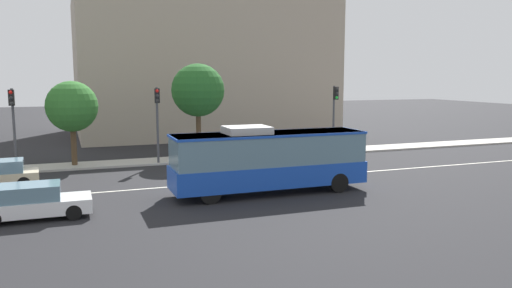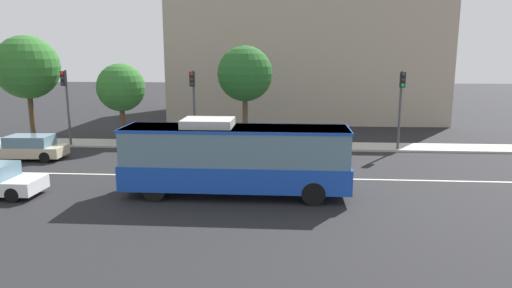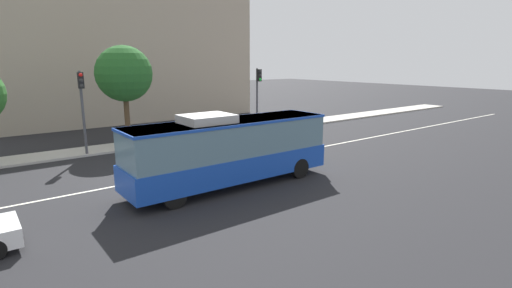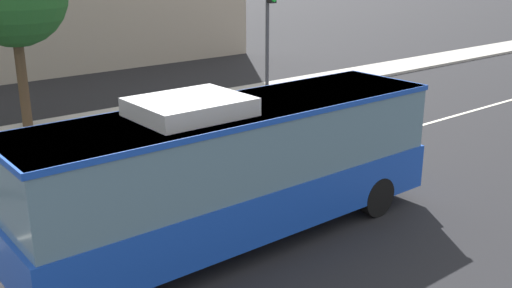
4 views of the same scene
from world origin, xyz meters
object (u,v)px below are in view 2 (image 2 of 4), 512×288
object	(u,v)px
street_tree_kerbside_left	(121,88)
street_tree_kerbside_centre	(27,67)
traffic_light_far_corner	(193,96)
street_tree_kerbside_right	(245,74)
transit_bus	(235,156)
traffic_light_near_corner	(66,95)
traffic_light_mid_block	(401,97)
sedan_beige	(28,148)

from	to	relation	value
street_tree_kerbside_left	street_tree_kerbside_centre	size ratio (longest dim) A/B	0.75
traffic_light_far_corner	street_tree_kerbside_centre	world-z (taller)	street_tree_kerbside_centre
street_tree_kerbside_right	transit_bus	bearing A→B (deg)	-86.63
traffic_light_near_corner	traffic_light_mid_block	distance (m)	22.08
traffic_light_near_corner	traffic_light_far_corner	xyz separation A→B (m)	(8.66, -0.04, 0.00)
transit_bus	traffic_light_mid_block	world-z (taller)	traffic_light_mid_block
sedan_beige	street_tree_kerbside_right	xyz separation A→B (m)	(12.58, 5.70, 4.18)
sedan_beige	street_tree_kerbside_right	world-z (taller)	street_tree_kerbside_right
street_tree_kerbside_left	street_tree_kerbside_centre	world-z (taller)	street_tree_kerbside_centre
transit_bus	traffic_light_near_corner	distance (m)	16.24
traffic_light_far_corner	sedan_beige	bearing A→B (deg)	-63.71
sedan_beige	street_tree_kerbside_right	size ratio (longest dim) A/B	0.67
transit_bus	traffic_light_mid_block	xyz separation A→B (m)	(9.48, 10.20, 1.75)
transit_bus	street_tree_kerbside_centre	xyz separation A→B (m)	(-15.98, 11.54, 3.52)
transit_bus	street_tree_kerbside_centre	world-z (taller)	street_tree_kerbside_centre
traffic_light_far_corner	street_tree_kerbside_centre	bearing A→B (deg)	-93.14
sedan_beige	street_tree_kerbside_left	bearing A→B (deg)	-131.43
sedan_beige	street_tree_kerbside_left	distance (m)	7.25
street_tree_kerbside_centre	street_tree_kerbside_right	size ratio (longest dim) A/B	1.11
traffic_light_near_corner	street_tree_kerbside_right	bearing A→B (deg)	101.64
transit_bus	traffic_light_far_corner	world-z (taller)	traffic_light_far_corner
sedan_beige	traffic_light_near_corner	distance (m)	4.86
street_tree_kerbside_left	street_tree_kerbside_right	distance (m)	8.60
traffic_light_mid_block	street_tree_kerbside_centre	distance (m)	25.56
sedan_beige	traffic_light_near_corner	bearing A→B (deg)	-102.75
street_tree_kerbside_centre	traffic_light_far_corner	bearing A→B (deg)	-7.03
traffic_light_far_corner	street_tree_kerbside_right	size ratio (longest dim) A/B	0.76
sedan_beige	street_tree_kerbside_left	xyz separation A→B (m)	(4.05, 5.06, 3.24)
sedan_beige	street_tree_kerbside_centre	xyz separation A→B (m)	(-2.69, 5.34, 4.60)
street_tree_kerbside_left	street_tree_kerbside_centre	xyz separation A→B (m)	(-6.75, 0.27, 1.37)
street_tree_kerbside_centre	transit_bus	bearing A→B (deg)	-35.85
transit_bus	street_tree_kerbside_right	bearing A→B (deg)	93.52
sedan_beige	street_tree_kerbside_centre	size ratio (longest dim) A/B	0.61
transit_bus	street_tree_kerbside_right	world-z (taller)	street_tree_kerbside_right
traffic_light_near_corner	street_tree_kerbside_centre	distance (m)	4.08
traffic_light_mid_block	street_tree_kerbside_left	xyz separation A→B (m)	(-18.71, 1.07, 0.40)
sedan_beige	street_tree_kerbside_centre	distance (m)	7.54
street_tree_kerbside_centre	sedan_beige	bearing A→B (deg)	-63.23
traffic_light_near_corner	street_tree_kerbside_left	bearing A→B (deg)	112.21
traffic_light_mid_block	traffic_light_far_corner	distance (m)	13.42
sedan_beige	street_tree_kerbside_left	size ratio (longest dim) A/B	0.81
street_tree_kerbside_left	traffic_light_mid_block	bearing A→B (deg)	-3.28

